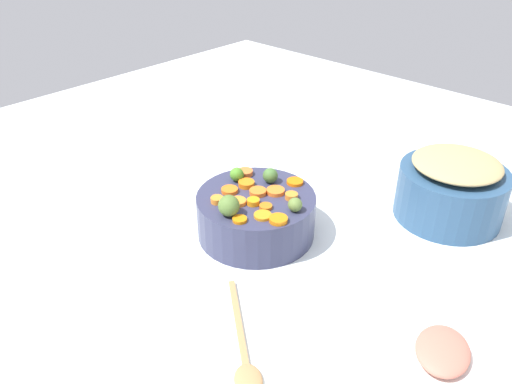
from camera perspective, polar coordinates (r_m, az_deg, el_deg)
tabletop at (r=1.10m, az=0.38°, el=-6.84°), size 2.40×2.40×0.02m
serving_bowl_carrots at (r=1.12m, az=0.00°, el=-2.56°), size 0.26×0.26×0.10m
metal_pot at (r=1.25m, az=20.79°, el=-0.18°), size 0.24×0.24×0.12m
stuffing_mound at (r=1.22m, az=21.46°, el=2.94°), size 0.19×0.19×0.03m
carrot_slice_0 at (r=1.07m, az=-2.03°, el=-1.08°), size 0.04×0.04×0.01m
carrot_slice_1 at (r=1.14m, az=4.35°, el=1.13°), size 0.04×0.04×0.01m
carrot_slice_2 at (r=1.01m, az=-1.82°, el=-3.07°), size 0.04×0.04×0.01m
carrot_slice_3 at (r=1.06m, az=-0.31°, el=-1.09°), size 0.03×0.03×0.01m
carrot_slice_4 at (r=1.10m, az=2.19°, el=0.10°), size 0.05×0.05×0.01m
carrot_slice_5 at (r=1.17m, az=-1.22°, el=2.18°), size 0.05×0.05×0.01m
carrot_slice_6 at (r=1.02m, az=0.75°, el=-2.63°), size 0.05×0.05×0.01m
carrot_slice_7 at (r=1.05m, az=1.18°, el=-1.68°), size 0.03×0.03×0.01m
carrot_slice_8 at (r=1.13m, az=-1.07°, el=0.93°), size 0.05×0.05×0.01m
carrot_slice_9 at (r=1.08m, az=3.96°, el=-0.45°), size 0.03×0.03×0.01m
carrot_slice_10 at (r=1.10m, az=0.21°, el=0.01°), size 0.04×0.04×0.01m
carrot_slice_11 at (r=1.01m, az=2.57°, el=-3.02°), size 0.04×0.04×0.01m
carrot_slice_12 at (r=1.11m, az=-2.95°, el=0.20°), size 0.04×0.04×0.01m
carrot_slice_13 at (r=1.07m, az=-4.35°, el=-0.87°), size 0.04×0.04×0.01m
brussels_sprout_0 at (r=1.14m, az=1.60°, el=1.84°), size 0.03×0.03×0.03m
brussels_sprout_1 at (r=1.04m, az=4.37°, el=-1.42°), size 0.03×0.03×0.03m
brussels_sprout_2 at (r=1.02m, az=-3.03°, el=-1.52°), size 0.04×0.04×0.04m
brussels_sprout_3 at (r=1.14m, az=-2.14°, el=1.97°), size 0.03×0.03×0.03m
wooden_spoon at (r=0.88m, az=-1.30°, el=-17.88°), size 0.18×0.22×0.01m
ham_plate at (r=0.92m, az=19.27°, el=-17.34°), size 0.25×0.25×0.01m
ham_slice_main at (r=0.91m, az=20.05°, el=-16.23°), size 0.14×0.12×0.02m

